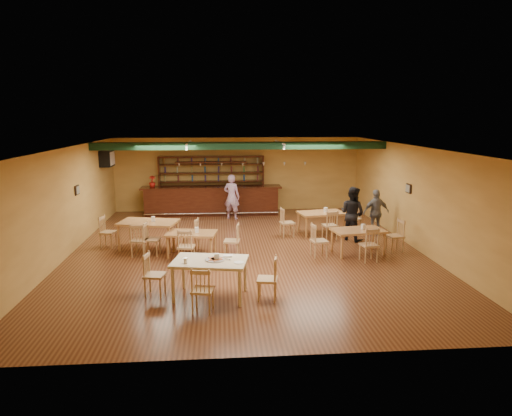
{
  "coord_description": "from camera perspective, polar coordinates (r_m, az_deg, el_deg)",
  "views": [
    {
      "loc": [
        -0.75,
        -12.83,
        3.85
      ],
      "look_at": [
        0.33,
        0.6,
        1.15
      ],
      "focal_mm": 32.21,
      "sensor_mm": 36.0,
      "label": 1
    }
  ],
  "objects": [
    {
      "name": "near_table",
      "position": [
        10.03,
        -5.71,
        -8.74
      ],
      "size": [
        1.72,
        1.28,
        0.84
      ],
      "primitive_type": "cube",
      "rotation": [
        0.0,
        0.0,
        -0.19
      ],
      "color": "beige",
      "rests_on": "ground"
    },
    {
      "name": "patron_bar",
      "position": [
        17.42,
        -3.04,
        1.42
      ],
      "size": [
        0.73,
        0.61,
        1.71
      ],
      "primitive_type": "imported",
      "rotation": [
        0.0,
        0.0,
        2.76
      ],
      "color": "#9750AE",
      "rests_on": "ground"
    },
    {
      "name": "picture_right",
      "position": [
        14.66,
        18.43,
        2.32
      ],
      "size": [
        0.04,
        0.34,
        0.28
      ],
      "primitive_type": "cube",
      "color": "black",
      "rests_on": "wall_right"
    },
    {
      "name": "floor",
      "position": [
        13.41,
        -1.21,
        -5.35
      ],
      "size": [
        12.0,
        12.0,
        0.0
      ],
      "primitive_type": "plane",
      "color": "#4F2916",
      "rests_on": "ground"
    },
    {
      "name": "pizza_tray",
      "position": [
        9.89,
        -5.1,
        -6.41
      ],
      "size": [
        0.5,
        0.5,
        0.01
      ],
      "primitive_type": "cylinder",
      "rotation": [
        0.0,
        0.0,
        -0.29
      ],
      "color": "silver",
      "rests_on": "near_table"
    },
    {
      "name": "dining_table_d",
      "position": [
        13.35,
        12.52,
        -4.11
      ],
      "size": [
        1.54,
        1.06,
        0.71
      ],
      "primitive_type": "cube",
      "rotation": [
        0.0,
        0.0,
        0.15
      ],
      "color": "#AE7F3D",
      "rests_on": "ground"
    },
    {
      "name": "patron_right_a",
      "position": [
        14.71,
        11.86,
        -0.68
      ],
      "size": [
        1.03,
        1.05,
        1.7
      ],
      "primitive_type": "imported",
      "rotation": [
        0.0,
        0.0,
        2.28
      ],
      "color": "black",
      "rests_on": "ground"
    },
    {
      "name": "napkin_stack",
      "position": [
        10.1,
        -3.51,
        -5.96
      ],
      "size": [
        0.21,
        0.16,
        0.03
      ],
      "primitive_type": "cube",
      "rotation": [
        0.0,
        0.0,
        -0.07
      ],
      "color": "white",
      "rests_on": "near_table"
    },
    {
      "name": "dining_table_a",
      "position": [
        13.9,
        -13.15,
        -3.28
      ],
      "size": [
        1.83,
        1.32,
        0.83
      ],
      "primitive_type": "cube",
      "rotation": [
        0.0,
        0.0,
        -0.21
      ],
      "color": "#AE7F3D",
      "rests_on": "ground"
    },
    {
      "name": "patron_right_b",
      "position": [
        15.48,
        14.68,
        -0.55
      ],
      "size": [
        0.93,
        0.47,
        1.53
      ],
      "primitive_type": "imported",
      "rotation": [
        0.0,
        0.0,
        3.25
      ],
      "color": "slate",
      "rests_on": "ground"
    },
    {
      "name": "track_rail_left",
      "position": [
        16.29,
        -8.38,
        8.01
      ],
      "size": [
        0.05,
        2.5,
        0.05
      ],
      "primitive_type": "cube",
      "color": "white",
      "rests_on": "ceiling"
    },
    {
      "name": "parmesan_shaker",
      "position": [
        9.74,
        -8.75,
        -6.48
      ],
      "size": [
        0.09,
        0.09,
        0.11
      ],
      "primitive_type": "cylinder",
      "rotation": [
        0.0,
        0.0,
        -0.19
      ],
      "color": "#EAE5C6",
      "rests_on": "near_table"
    },
    {
      "name": "dining_table_c",
      "position": [
        12.99,
        -7.98,
        -4.46
      ],
      "size": [
        1.47,
        1.01,
        0.68
      ],
      "primitive_type": "cube",
      "rotation": [
        0.0,
        0.0,
        -0.15
      ],
      "color": "#AE7F3D",
      "rests_on": "ground"
    },
    {
      "name": "side_plate",
      "position": [
        9.68,
        -2.12,
        -6.77
      ],
      "size": [
        0.26,
        0.26,
        0.01
      ],
      "primitive_type": "cylinder",
      "rotation": [
        0.0,
        0.0,
        -0.19
      ],
      "color": "white",
      "rests_on": "near_table"
    },
    {
      "name": "pizza_server",
      "position": [
        9.94,
        -4.13,
        -6.25
      ],
      "size": [
        0.32,
        0.25,
        0.0
      ],
      "primitive_type": "cube",
      "rotation": [
        0.0,
        0.0,
        -0.58
      ],
      "color": "silver",
      "rests_on": "pizza_tray"
    },
    {
      "name": "dining_table_b",
      "position": [
        15.37,
        8.09,
        -1.87
      ],
      "size": [
        1.61,
        1.14,
        0.74
      ],
      "primitive_type": "cube",
      "rotation": [
        0.0,
        0.0,
        0.18
      ],
      "color": "#AE7F3D",
      "rests_on": "ground"
    },
    {
      "name": "picture_left",
      "position": [
        14.61,
        -21.35,
        2.09
      ],
      "size": [
        0.04,
        0.34,
        0.28
      ],
      "primitive_type": "cube",
      "color": "black",
      "rests_on": "wall_left"
    },
    {
      "name": "back_bar_hutch",
      "position": [
        18.81,
        -5.52,
        2.99
      ],
      "size": [
        4.25,
        0.4,
        2.28
      ],
      "primitive_type": "cube",
      "color": "black",
      "rests_on": "ground"
    },
    {
      "name": "ceiling_beam",
      "position": [
        15.68,
        -1.87,
        7.74
      ],
      "size": [
        10.0,
        0.3,
        0.25
      ],
      "primitive_type": "cube",
      "color": "black",
      "rests_on": "ceiling"
    },
    {
      "name": "poinsettia",
      "position": [
        18.34,
        -12.77,
        3.23
      ],
      "size": [
        0.32,
        0.32,
        0.45
      ],
      "primitive_type": "imported",
      "rotation": [
        0.0,
        0.0,
        0.35
      ],
      "color": "#B11910",
      "rests_on": "bar_counter"
    },
    {
      "name": "ac_unit",
      "position": [
        17.57,
        -18.02,
        5.88
      ],
      "size": [
        0.34,
        0.7,
        0.48
      ],
      "primitive_type": "cube",
      "color": "white",
      "rests_on": "wall_left"
    },
    {
      "name": "track_rail_right",
      "position": [
        16.39,
        2.96,
        8.14
      ],
      "size": [
        0.05,
        2.5,
        0.05
      ],
      "primitive_type": "cube",
      "color": "white",
      "rests_on": "ceiling"
    },
    {
      "name": "bar_counter",
      "position": [
        18.28,
        -5.52,
        0.93
      ],
      "size": [
        5.49,
        0.85,
        1.13
      ],
      "primitive_type": "cube",
      "color": "black",
      "rests_on": "ground"
    }
  ]
}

